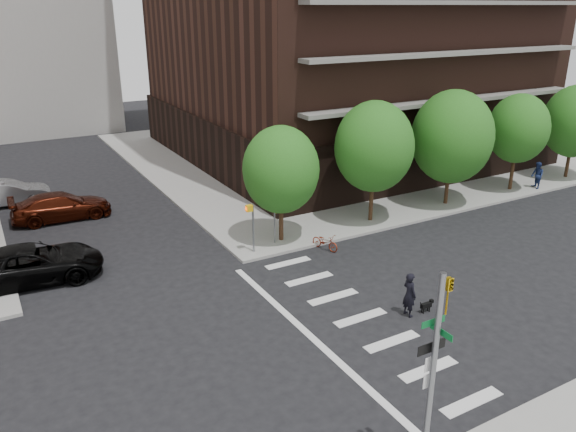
% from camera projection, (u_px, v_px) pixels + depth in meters
% --- Properties ---
extents(ground, '(120.00, 120.00, 0.00)m').
position_uv_depth(ground, '(297.00, 338.00, 21.58)').
color(ground, black).
rests_on(ground, ground).
extents(sidewalk_ne, '(39.00, 33.00, 0.15)m').
position_uv_depth(sidewalk_ne, '(361.00, 148.00, 50.16)').
color(sidewalk_ne, gray).
rests_on(sidewalk_ne, ground).
extents(crosswalk, '(3.85, 13.00, 0.01)m').
position_uv_depth(crosswalk, '(344.00, 323.00, 22.60)').
color(crosswalk, silver).
rests_on(crosswalk, ground).
extents(tree_a, '(4.00, 4.00, 5.90)m').
position_uv_depth(tree_a, '(281.00, 170.00, 28.92)').
color(tree_a, '#301E11').
rests_on(tree_a, sidewalk_ne).
extents(tree_b, '(4.50, 4.50, 6.65)m').
position_uv_depth(tree_b, '(374.00, 147.00, 31.52)').
color(tree_b, '#301E11').
rests_on(tree_b, sidewalk_ne).
extents(tree_c, '(5.00, 5.00, 6.80)m').
position_uv_depth(tree_c, '(452.00, 137.00, 34.33)').
color(tree_c, '#301E11').
rests_on(tree_c, sidewalk_ne).
extents(tree_d, '(4.00, 4.00, 6.20)m').
position_uv_depth(tree_d, '(518.00, 129.00, 37.14)').
color(tree_d, '#301E11').
rests_on(tree_d, sidewalk_ne).
extents(tree_e, '(4.50, 4.50, 6.35)m').
position_uv_depth(tree_e, '(575.00, 121.00, 39.95)').
color(tree_e, '#301E11').
rests_on(tree_e, sidewalk_ne).
extents(traffic_signal, '(0.90, 0.75, 6.00)m').
position_uv_depth(traffic_signal, '(431.00, 394.00, 14.32)').
color(traffic_signal, slate).
rests_on(traffic_signal, sidewalk_s).
extents(pedestrian_signal, '(2.18, 0.67, 2.60)m').
position_uv_depth(pedestrian_signal, '(258.00, 219.00, 28.44)').
color(pedestrian_signal, slate).
rests_on(pedestrian_signal, sidewalk_ne).
extents(parked_car_black, '(3.49, 6.54, 1.75)m').
position_uv_depth(parked_car_black, '(32.00, 264.00, 25.72)').
color(parked_car_black, black).
rests_on(parked_car_black, ground).
extents(parked_car_maroon, '(2.47, 5.70, 1.63)m').
position_uv_depth(parked_car_maroon, '(61.00, 206.00, 33.29)').
color(parked_car_maroon, '#391007').
rests_on(parked_car_maroon, ground).
extents(parked_car_silver, '(2.09, 5.01, 1.61)m').
position_uv_depth(parked_car_silver, '(9.00, 193.00, 35.64)').
color(parked_car_silver, gray).
rests_on(parked_car_silver, ground).
extents(scooter, '(1.06, 1.74, 0.86)m').
position_uv_depth(scooter, '(325.00, 242.00, 29.27)').
color(scooter, maroon).
rests_on(scooter, ground).
extents(dog_walker, '(0.71, 0.47, 1.91)m').
position_uv_depth(dog_walker, '(409.00, 294.00, 22.86)').
color(dog_walker, black).
rests_on(dog_walker, ground).
extents(dog, '(0.60, 0.18, 0.51)m').
position_uv_depth(dog, '(427.00, 305.00, 23.31)').
color(dog, black).
rests_on(dog, ground).
extents(pedestrian_far, '(1.09, 0.98, 1.84)m').
position_uv_depth(pedestrian_far, '(537.00, 175.00, 38.46)').
color(pedestrian_far, navy).
rests_on(pedestrian_far, sidewalk_ne).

